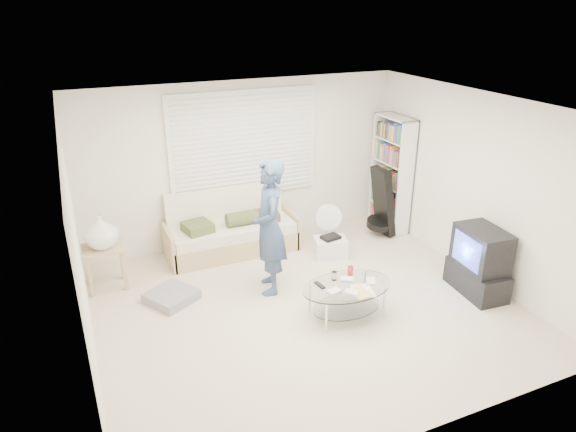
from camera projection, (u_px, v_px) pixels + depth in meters
name	position (u px, v px, depth m)	size (l,w,h in m)	color
ground	(306.00, 307.00, 6.45)	(5.00, 5.00, 0.00)	beige
room_shell	(291.00, 172.00, 6.21)	(5.02, 4.52, 2.51)	white
window_blinds	(245.00, 145.00, 7.70)	(2.32, 0.08, 1.62)	silver
futon_sofa	(231.00, 232.00, 7.76)	(1.96, 0.79, 0.96)	tan
grey_floor_pillow	(172.00, 296.00, 6.56)	(0.54, 0.54, 0.12)	slate
side_table	(101.00, 235.00, 6.58)	(0.53, 0.43, 1.05)	tan
bookshelf	(391.00, 174.00, 8.35)	(0.30, 0.79, 1.88)	white
guitar_case	(382.00, 207.00, 8.20)	(0.41, 0.42, 1.13)	black
floor_fan	(327.00, 221.00, 7.92)	(0.42, 0.28, 0.68)	white
storage_bin	(330.00, 247.00, 7.66)	(0.54, 0.44, 0.33)	white
tv_unit	(479.00, 262.00, 6.61)	(0.52, 0.86, 0.90)	black
coffee_table	(347.00, 291.00, 6.13)	(1.13, 0.73, 0.54)	silver
standing_person	(270.00, 228.00, 6.50)	(0.65, 0.43, 1.78)	#324867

